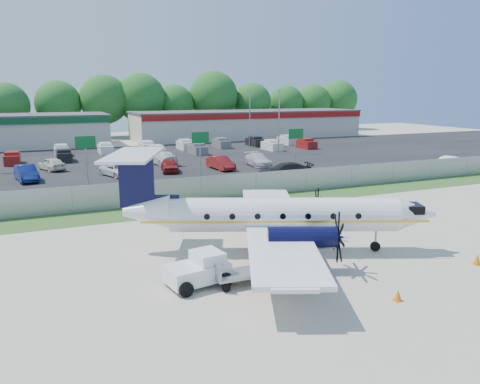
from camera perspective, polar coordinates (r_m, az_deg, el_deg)
name	(u,v)px	position (r m, az deg, el deg)	size (l,w,h in m)	color
ground	(283,253)	(26.29, 5.27, -7.44)	(170.00, 170.00, 0.00)	#BBB29E
grass_verge	(210,206)	(36.81, -3.73, -1.69)	(170.00, 4.00, 0.02)	#2D561E
access_road	(184,189)	(43.31, -6.87, 0.35)	(170.00, 8.00, 0.02)	black
parking_lot	(138,160)	(63.44, -12.37, 3.89)	(170.00, 32.00, 0.02)	black
perimeter_fence	(201,189)	(38.44, -4.76, 0.40)	(120.00, 0.06, 1.99)	gray
building_east	(248,124)	(92.10, 0.96, 8.28)	(44.40, 12.40, 5.24)	beige
sign_left	(86,150)	(45.06, -18.28, 4.92)	(1.80, 0.26, 5.00)	gray
sign_mid	(200,144)	(47.33, -4.86, 5.80)	(1.80, 0.26, 5.00)	gray
sign_right	(296,140)	(51.88, 6.79, 6.32)	(1.80, 0.26, 5.00)	gray
light_pole_ne	(279,117)	(67.82, 4.78, 9.08)	(0.90, 0.35, 9.09)	gray
light_pole_se	(250,114)	(76.76, 1.21, 9.46)	(0.90, 0.35, 9.09)	gray
tree_line	(103,137)	(96.82, -16.37, 6.42)	(112.00, 6.00, 14.00)	#1A5A1A
aircraft	(277,215)	(25.89, 4.49, -2.77)	(17.93, 17.41, 5.55)	white
pushback_tug	(199,269)	(22.00, -4.96, -9.39)	(3.06, 2.42, 1.52)	white
baggage_cart_near	(237,273)	(21.99, -0.39, -9.88)	(2.21, 1.35, 1.16)	gray
baggage_cart_far	(309,238)	(27.79, 8.42, -5.52)	(1.75, 1.09, 0.90)	gray
cone_nose	(477,260)	(27.37, 26.95, -7.36)	(0.40, 0.40, 0.57)	orange
cone_port_wing	(398,295)	(21.58, 18.70, -11.86)	(0.36, 0.36, 0.51)	orange
cone_starboard_wing	(171,212)	(34.09, -8.43, -2.45)	(0.41, 0.41, 0.59)	orange
road_car_mid	(284,179)	(48.35, 5.41, 1.60)	(2.32, 5.71, 1.66)	black
road_car_east	(452,169)	(59.47, 24.44, 2.54)	(1.65, 4.72, 1.56)	silver
parked_car_a	(27,181)	(51.58, -24.53, 1.21)	(1.72, 4.94, 1.63)	navy
parked_car_b	(118,176)	(51.27, -14.63, 1.86)	(2.22, 4.82, 1.34)	silver
parked_car_c	(170,172)	(52.92, -8.54, 2.43)	(1.78, 4.42, 1.51)	maroon
parked_car_d	(221,169)	(54.10, -2.38, 2.77)	(1.64, 4.70, 1.55)	maroon
parked_car_e	(258,166)	(56.59, 2.20, 3.18)	(2.12, 5.22, 1.52)	silver
parked_car_f	(52,170)	(57.56, -21.95, 2.46)	(1.76, 4.38, 1.49)	beige
parked_car_g	(161,164)	(58.69, -9.56, 3.34)	(2.29, 5.63, 1.63)	silver
far_parking_rows	(131,155)	(68.31, -13.20, 4.41)	(56.00, 10.00, 1.60)	gray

